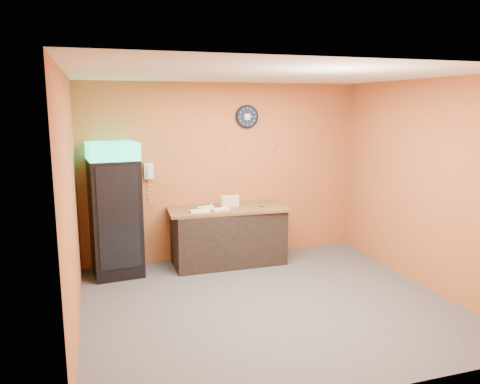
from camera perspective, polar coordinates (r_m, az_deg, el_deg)
name	(u,v)px	position (r m, az deg, el deg)	size (l,w,h in m)	color
floor	(268,303)	(6.05, 3.42, -13.37)	(4.50, 4.50, 0.00)	#47474C
back_wall	(224,172)	(7.50, -1.93, 2.50)	(4.50, 0.02, 2.80)	#BA6134
left_wall	(71,206)	(5.27, -19.91, -1.61)	(0.02, 4.00, 2.80)	#BA6134
right_wall	(425,184)	(6.77, 21.65, 0.86)	(0.02, 4.00, 2.80)	#BA6134
ceiling	(271,74)	(5.54, 3.75, 14.13)	(4.50, 4.00, 0.02)	white
beverage_cooler	(115,212)	(6.93, -14.99, -2.35)	(0.74, 0.75, 1.94)	black
prep_counter	(228,237)	(7.34, -1.44, -5.47)	(1.70, 0.76, 0.85)	black
wall_clock	(247,117)	(7.51, 0.84, 9.18)	(0.37, 0.06, 0.37)	black
wall_phone	(149,171)	(7.22, -11.08, 2.51)	(0.13, 0.11, 0.24)	white
butcher_paper	(228,209)	(7.23, -1.45, -2.08)	(1.84, 0.77, 0.04)	brown
sub_roll_stack	(230,201)	(7.26, -1.26, -1.15)	(0.28, 0.12, 0.18)	beige
wrapped_sandwich_left	(200,211)	(6.92, -4.90, -2.35)	(0.28, 0.11, 0.04)	white
wrapped_sandwich_mid	(221,209)	(7.02, -2.34, -2.14)	(0.27, 0.10, 0.04)	white
wrapped_sandwich_right	(206,208)	(7.16, -4.21, -1.91)	(0.25, 0.10, 0.04)	white
kitchen_tool	(212,205)	(7.28, -3.47, -1.58)	(0.07, 0.07, 0.07)	silver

